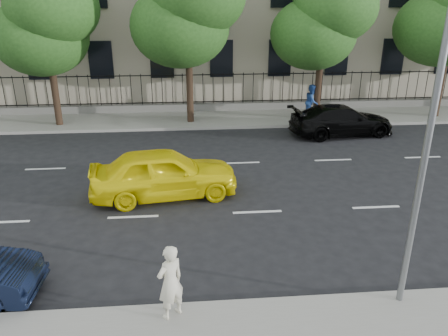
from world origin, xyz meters
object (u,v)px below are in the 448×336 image
(yellow_taxi, at_px, (164,173))
(black_sedan, at_px, (342,120))
(street_light, at_px, (424,73))
(woman_near, at_px, (170,282))

(yellow_taxi, height_order, black_sedan, yellow_taxi)
(street_light, bearing_deg, yellow_taxi, 133.74)
(yellow_taxi, distance_m, woman_near, 6.44)
(yellow_taxi, bearing_deg, woman_near, 175.65)
(street_light, distance_m, yellow_taxi, 9.10)
(black_sedan, bearing_deg, yellow_taxi, 120.44)
(black_sedan, height_order, woman_near, woman_near)
(black_sedan, relative_size, woman_near, 3.04)
(woman_near, bearing_deg, street_light, 149.37)
(street_light, bearing_deg, black_sedan, 76.22)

